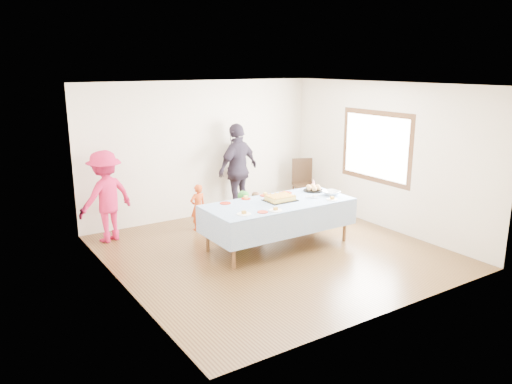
{
  "coord_description": "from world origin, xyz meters",
  "views": [
    {
      "loc": [
        -4.45,
        -6.33,
        3.0
      ],
      "look_at": [
        -0.14,
        0.3,
        0.97
      ],
      "focal_mm": 35.0,
      "sensor_mm": 36.0,
      "label": 1
    }
  ],
  "objects_px": {
    "dining_chair": "(303,180)",
    "party_table": "(278,205)",
    "birthday_cake": "(280,198)",
    "adult_left": "(106,196)"
  },
  "relations": [
    {
      "from": "dining_chair",
      "to": "party_table",
      "type": "bearing_deg",
      "value": -113.25
    },
    {
      "from": "birthday_cake",
      "to": "adult_left",
      "type": "height_order",
      "value": "adult_left"
    },
    {
      "from": "dining_chair",
      "to": "birthday_cake",
      "type": "bearing_deg",
      "value": -113.01
    },
    {
      "from": "dining_chair",
      "to": "adult_left",
      "type": "relative_size",
      "value": 0.65
    },
    {
      "from": "party_table",
      "to": "birthday_cake",
      "type": "xyz_separation_m",
      "value": [
        0.07,
        0.05,
        0.1
      ]
    },
    {
      "from": "party_table",
      "to": "dining_chair",
      "type": "distance_m",
      "value": 2.61
    },
    {
      "from": "party_table",
      "to": "adult_left",
      "type": "height_order",
      "value": "adult_left"
    },
    {
      "from": "dining_chair",
      "to": "adult_left",
      "type": "bearing_deg",
      "value": -157.17
    },
    {
      "from": "birthday_cake",
      "to": "adult_left",
      "type": "bearing_deg",
      "value": 142.75
    },
    {
      "from": "party_table",
      "to": "adult_left",
      "type": "relative_size",
      "value": 1.57
    }
  ]
}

